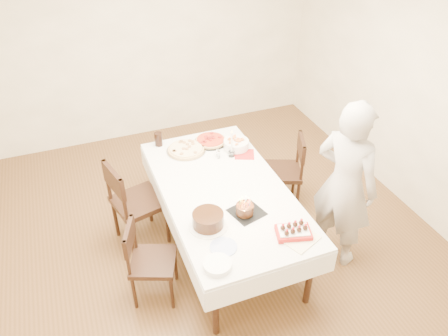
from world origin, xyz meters
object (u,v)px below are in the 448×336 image
object	(u,v)px
pizza_pepperoni	(211,141)
pizza_white	(186,150)
layer_cake	(208,220)
pasta_bowl	(236,144)
strawberry_box	(294,232)
person	(345,185)
birthday_cake	(245,206)
dining_table	(224,218)
chair_left_savory	(138,202)
taper_candle	(232,143)
chair_right_savory	(282,172)
cola_glass	(158,139)
chair_left_dessert	(153,262)

from	to	relation	value
pizza_pepperoni	pizza_white	bearing A→B (deg)	-165.92
pizza_pepperoni	layer_cake	size ratio (longest dim) A/B	1.06
pasta_bowl	strawberry_box	distance (m)	1.41
person	pizza_white	xyz separation A→B (m)	(-1.15, 1.25, -0.09)
birthday_cake	dining_table	bearing A→B (deg)	95.53
layer_cake	strawberry_box	size ratio (longest dim) A/B	1.19
chair_left_savory	birthday_cake	bearing A→B (deg)	120.70
pizza_white	pizza_pepperoni	world-z (taller)	same
pizza_pepperoni	strawberry_box	xyz separation A→B (m)	(0.15, -1.63, 0.01)
taper_candle	birthday_cake	xyz separation A→B (m)	(-0.24, -0.90, -0.07)
chair_right_savory	pizza_white	world-z (taller)	chair_right_savory
pizza_white	pasta_bowl	size ratio (longest dim) A/B	1.56
chair_right_savory	taper_candle	size ratio (longest dim) A/B	2.83
taper_candle	cola_glass	world-z (taller)	taper_candle
chair_right_savory	taper_candle	distance (m)	0.75
taper_candle	birthday_cake	distance (m)	0.93
pizza_pepperoni	pasta_bowl	xyz separation A→B (m)	(0.22, -0.22, 0.03)
chair_right_savory	chair_left_savory	world-z (taller)	chair_left_savory
cola_glass	strawberry_box	bearing A→B (deg)	-68.54
chair_right_savory	pasta_bowl	distance (m)	0.63
chair_right_savory	cola_glass	world-z (taller)	cola_glass
dining_table	cola_glass	size ratio (longest dim) A/B	13.76
pizza_white	cola_glass	bearing A→B (deg)	137.26
chair_left_savory	taper_candle	size ratio (longest dim) A/B	3.18
chair_right_savory	pizza_white	bearing A→B (deg)	-176.40
person	taper_candle	bearing A→B (deg)	11.37
chair_left_dessert	cola_glass	xyz separation A→B (m)	(0.42, 1.33, 0.41)
cola_glass	pizza_pepperoni	bearing A→B (deg)	-15.04
cola_glass	person	bearing A→B (deg)	-46.69
person	layer_cake	distance (m)	1.32
person	taper_candle	size ratio (longest dim) A/B	5.51
cola_glass	layer_cake	distance (m)	1.41
cola_glass	strawberry_box	distance (m)	1.91
strawberry_box	person	bearing A→B (deg)	23.55
chair_left_savory	strawberry_box	distance (m)	1.64
chair_right_savory	birthday_cake	bearing A→B (deg)	-112.87
cola_glass	pasta_bowl	bearing A→B (deg)	-25.44
pasta_bowl	cola_glass	bearing A→B (deg)	154.56
layer_cake	chair_right_savory	bearing A→B (deg)	35.76
chair_right_savory	chair_left_savory	bearing A→B (deg)	-157.40
chair_left_savory	person	bearing A→B (deg)	138.94
chair_right_savory	pizza_white	xyz separation A→B (m)	(-1.00, 0.34, 0.33)
birthday_cake	strawberry_box	distance (m)	0.48
birthday_cake	pasta_bowl	bearing A→B (deg)	71.41
person	pizza_white	size ratio (longest dim) A/B	4.06
chair_left_savory	pizza_white	bearing A→B (deg)	-164.91
chair_left_dessert	person	size ratio (longest dim) A/B	0.48
chair_right_savory	layer_cake	world-z (taller)	chair_right_savory
taper_candle	strawberry_box	world-z (taller)	taper_candle
chair_left_dessert	pizza_pepperoni	bearing A→B (deg)	-107.72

